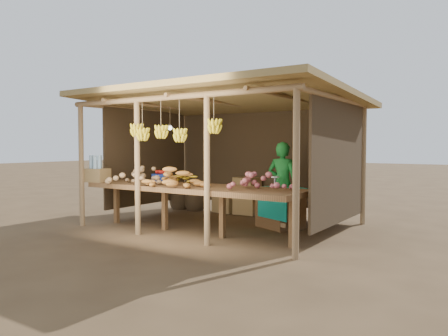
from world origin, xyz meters
The scene contains 13 objects.
ground centered at (0.00, 0.00, 0.00)m, with size 60.00×60.00×0.00m, color brown.
stall_structure centered at (0.00, 0.04, 1.92)m, with size 4.70×3.50×2.43m.
counter centered at (0.00, -0.95, 0.74)m, with size 3.90×1.05×0.80m.
potato_heap centered at (-0.93, -1.25, 0.98)m, with size 0.92×0.55×0.36m, color #94734C, non-canonical shape.
sweet_potato_heap centered at (-0.13, -1.20, 0.98)m, with size 0.97×0.58×0.36m, color #A76C2B, non-canonical shape.
onion_heap centered at (1.33, -1.04, 0.98)m, with size 0.90×0.54×0.36m, color #B0555A, non-canonical shape.
banana_pile centered at (-0.49, -0.55, 0.97)m, with size 0.54×0.33×0.34m, color gold, non-canonical shape.
tomato_basin centered at (-1.01, -0.55, 0.88)m, with size 0.39×0.39×0.21m.
bottle_box centered at (-1.90, -1.31, 0.99)m, with size 0.42×0.35×0.49m.
vendor centered at (0.93, 0.52, 0.76)m, with size 0.56×0.37×1.53m, color #1A762B.
tarp_crate centered at (0.97, 0.35, 0.38)m, with size 0.98×0.93×0.93m.
carton_stack centered at (-0.39, 1.20, 0.34)m, with size 1.04×0.42×0.77m.
burlap_sacks centered at (-1.75, 1.13, 0.29)m, with size 0.94×0.49×0.66m.
Camera 1 is at (4.40, -6.63, 1.47)m, focal length 35.00 mm.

